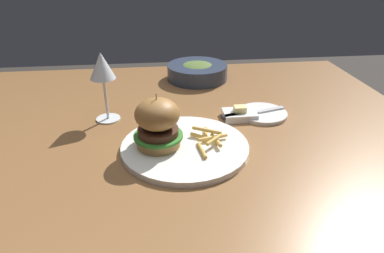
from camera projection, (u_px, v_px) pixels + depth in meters
The scene contains 9 objects.
dining_table at pixel (184, 146), 0.97m from camera, with size 1.32×0.99×0.74m.
main_plate at pixel (185, 147), 0.80m from camera, with size 0.30×0.30×0.01m, color white.
burger_sandwich at pixel (158, 123), 0.77m from camera, with size 0.11×0.11×0.13m.
fries_pile at pixel (208, 138), 0.80m from camera, with size 0.09×0.13×0.02m.
wine_glass at pixel (102, 69), 0.88m from camera, with size 0.07×0.07×0.19m.
bread_plate at pixel (263, 113), 0.97m from camera, with size 0.14×0.14×0.01m, color white.
table_knife at pixel (248, 114), 0.95m from camera, with size 0.19×0.07×0.01m.
butter_dish at pixel (240, 114), 0.95m from camera, with size 0.09×0.07×0.04m.
soup_bowl at pixel (197, 71), 1.23m from camera, with size 0.21×0.21×0.06m.
Camera 1 is at (-0.07, -0.84, 1.16)m, focal length 32.00 mm.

